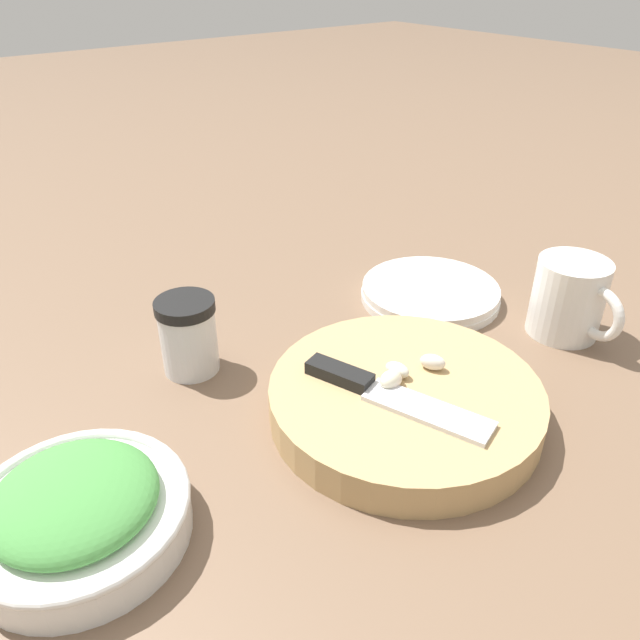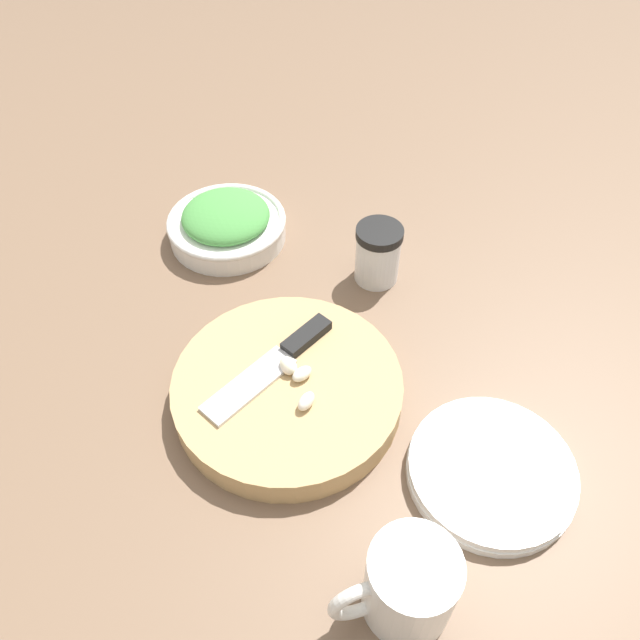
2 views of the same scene
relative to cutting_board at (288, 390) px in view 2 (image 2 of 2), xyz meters
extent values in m
plane|color=brown|center=(-0.03, 0.10, -0.02)|extent=(5.00, 5.00, 0.00)
cylinder|color=tan|center=(0.00, 0.00, 0.00)|extent=(0.26, 0.26, 0.04)
cube|color=black|center=(-0.04, 0.05, 0.02)|extent=(0.04, 0.07, 0.01)
cube|color=silver|center=(-0.01, -0.04, 0.02)|extent=(0.07, 0.12, 0.01)
ellipsoid|color=#F0E7C6|center=(-0.01, 0.01, 0.03)|extent=(0.03, 0.02, 0.02)
ellipsoid|color=silver|center=(0.00, 0.02, 0.03)|extent=(0.02, 0.03, 0.01)
ellipsoid|color=#F1E1C9|center=(-0.01, 0.01, 0.03)|extent=(0.02, 0.02, 0.02)
ellipsoid|color=silver|center=(0.04, 0.00, 0.03)|extent=(0.03, 0.03, 0.02)
cylinder|color=silver|center=(-0.30, 0.05, 0.00)|extent=(0.17, 0.17, 0.03)
torus|color=silver|center=(-0.30, 0.05, 0.01)|extent=(0.17, 0.17, 0.01)
ellipsoid|color=#478E42|center=(-0.30, 0.05, 0.02)|extent=(0.13, 0.13, 0.04)
cylinder|color=silver|center=(-0.13, 0.20, 0.02)|extent=(0.06, 0.06, 0.07)
cylinder|color=black|center=(-0.13, 0.20, 0.06)|extent=(0.06, 0.06, 0.01)
cylinder|color=silver|center=(0.26, 0.00, 0.03)|extent=(0.08, 0.08, 0.09)
torus|color=silver|center=(0.25, -0.05, 0.03)|extent=(0.02, 0.06, 0.06)
cylinder|color=silver|center=(0.19, 0.15, -0.01)|extent=(0.18, 0.18, 0.01)
cylinder|color=silver|center=(0.19, 0.15, 0.00)|extent=(0.18, 0.18, 0.01)
camera|label=1|loc=(-0.36, -0.33, 0.38)|focal=35.00mm
camera|label=2|loc=(0.39, -0.16, 0.59)|focal=35.00mm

